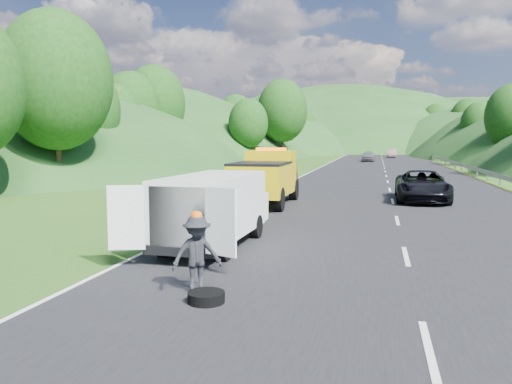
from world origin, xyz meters
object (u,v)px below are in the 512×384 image
(suitcase, at_px, (164,221))
(passing_suv, at_px, (421,201))
(child, at_px, (219,235))
(worker, at_px, (197,293))
(woman, at_px, (229,230))
(white_van, at_px, (215,206))
(tow_truck, at_px, (266,177))
(spare_tire, at_px, (206,303))

(suitcase, xyz_separation_m, passing_suv, (9.37, 10.13, -0.26))
(suitcase, relative_size, passing_suv, 0.10)
(child, distance_m, worker, 6.15)
(woman, relative_size, worker, 0.96)
(child, height_order, worker, worker)
(woman, xyz_separation_m, passing_suv, (7.06, 10.02, 0.00))
(passing_suv, bearing_deg, white_van, -117.26)
(tow_truck, bearing_deg, woman, -88.84)
(woman, distance_m, passing_suv, 12.26)
(woman, relative_size, spare_tire, 2.12)
(woman, height_order, spare_tire, woman)
(white_van, relative_size, child, 5.73)
(worker, bearing_deg, woman, 67.32)
(spare_tire, bearing_deg, tow_truck, 97.98)
(tow_truck, relative_size, spare_tire, 8.86)
(passing_suv, bearing_deg, tow_truck, -155.67)
(woman, bearing_deg, passing_suv, -55.18)
(white_van, height_order, child, white_van)
(tow_truck, height_order, white_van, tow_truck)
(tow_truck, distance_m, woman, 6.99)
(child, bearing_deg, woman, 95.57)
(child, height_order, spare_tire, child)
(woman, bearing_deg, spare_tire, 173.50)
(woman, bearing_deg, white_van, 167.66)
(white_van, height_order, worker, white_van)
(tow_truck, xyz_separation_m, white_van, (0.56, -9.40, -0.14))
(suitcase, bearing_deg, passing_suv, 47.22)
(woman, height_order, passing_suv, passing_suv)
(white_van, relative_size, worker, 3.76)
(suitcase, bearing_deg, spare_tire, -60.66)
(spare_tire, height_order, passing_suv, passing_suv)
(woman, distance_m, suitcase, 2.33)
(suitcase, distance_m, passing_suv, 13.80)
(child, bearing_deg, passing_suv, 67.96)
(tow_truck, xyz_separation_m, suitcase, (-2.09, -6.97, -1.05))
(white_van, relative_size, suitcase, 11.31)
(child, height_order, passing_suv, passing_suv)
(spare_tire, bearing_deg, woman, 103.52)
(passing_suv, bearing_deg, worker, -107.65)
(child, bearing_deg, white_van, -64.31)
(passing_suv, bearing_deg, child, -122.36)
(child, xyz_separation_m, worker, (1.49, -5.97, 0.00))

